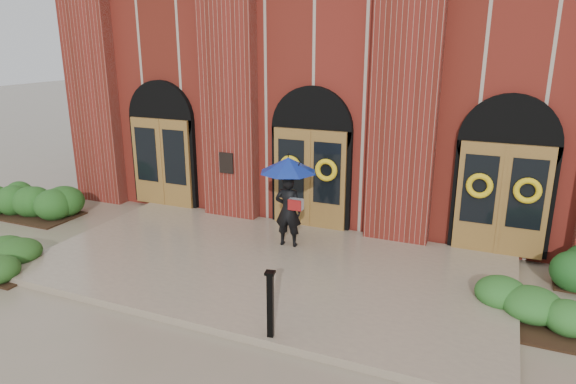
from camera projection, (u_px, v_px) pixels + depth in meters
The scene contains 8 objects.
ground at pixel (263, 273), 10.92m from camera, with size 90.00×90.00×0.00m, color gray.
landing at pixel (266, 267), 11.03m from camera, with size 10.00×5.30×0.15m, color gray.
church_building at pixel (373, 77), 17.65m from camera, with size 16.20×12.53×7.00m.
man_with_umbrella at pixel (288, 185), 11.59m from camera, with size 1.45×1.45×2.10m.
metal_post at pixel (270, 303), 8.16m from camera, with size 0.18×0.18×1.15m.
hedge_wall_left at pixel (21, 200), 14.52m from camera, with size 3.11×1.24×0.80m, color #204D19.
hedge_front_left at pixel (9, 258), 11.01m from camera, with size 1.45×1.25×0.51m, color #224B19.
hedge_front_right at pixel (527, 309), 8.93m from camera, with size 1.51×1.29×0.53m, color #275C21.
Camera 1 is at (4.40, -8.96, 4.79)m, focal length 32.00 mm.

